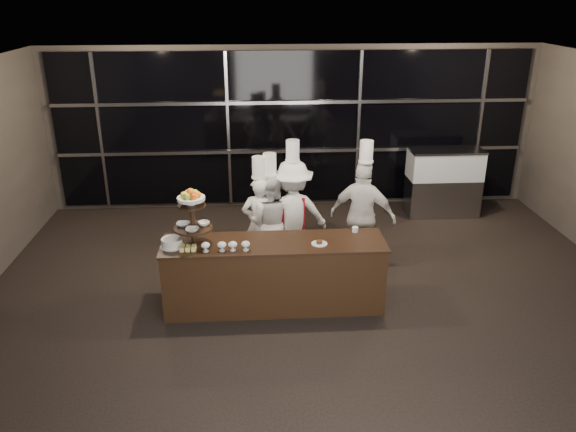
{
  "coord_description": "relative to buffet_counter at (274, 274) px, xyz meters",
  "views": [
    {
      "loc": [
        -0.77,
        -5.21,
        3.88
      ],
      "look_at": [
        -0.33,
        1.54,
        1.15
      ],
      "focal_mm": 35.0,
      "sensor_mm": 36.0,
      "label": 1
    }
  ],
  "objects": [
    {
      "name": "chef_a",
      "position": [
        -0.16,
        1.09,
        0.29
      ],
      "size": [
        0.53,
        0.36,
        1.73
      ],
      "color": "white",
      "rests_on": "ground"
    },
    {
      "name": "window_wall",
      "position": [
        0.53,
        3.7,
        1.04
      ],
      "size": [
        8.6,
        0.1,
        2.8
      ],
      "color": "black",
      "rests_on": "ground"
    },
    {
      "name": "layer_cake",
      "position": [
        -1.27,
        -0.05,
        0.51
      ],
      "size": [
        0.3,
        0.3,
        0.11
      ],
      "color": "white",
      "rests_on": "buffet_counter"
    },
    {
      "name": "compotes",
      "position": [
        -0.59,
        -0.22,
        0.54
      ],
      "size": [
        0.6,
        0.11,
        0.12
      ],
      "color": "silver",
      "rests_on": "buffet_counter"
    },
    {
      "name": "chef_d",
      "position": [
        1.34,
        1.0,
        0.38
      ],
      "size": [
        1.05,
        0.77,
        1.96
      ],
      "color": "white",
      "rests_on": "ground"
    },
    {
      "name": "display_case",
      "position": [
        3.23,
        3.06,
        0.22
      ],
      "size": [
        1.31,
        0.57,
        1.24
      ],
      "color": "#A5A5AA",
      "rests_on": "ground"
    },
    {
      "name": "small_plate",
      "position": [
        0.57,
        -0.1,
        0.47
      ],
      "size": [
        0.2,
        0.2,
        0.05
      ],
      "color": "white",
      "rests_on": "buffet_counter"
    },
    {
      "name": "chef_cup",
      "position": [
        1.08,
        0.25,
        0.49
      ],
      "size": [
        0.08,
        0.08,
        0.07
      ],
      "primitive_type": "cylinder",
      "color": "white",
      "rests_on": "buffet_counter"
    },
    {
      "name": "display_stand",
      "position": [
        -1.0,
        -0.0,
        0.87
      ],
      "size": [
        0.48,
        0.48,
        0.74
      ],
      "color": "black",
      "rests_on": "buffet_counter"
    },
    {
      "name": "pastry_squares",
      "position": [
        -1.06,
        -0.17,
        0.48
      ],
      "size": [
        0.2,
        0.13,
        0.05
      ],
      "color": "#F1DF76",
      "rests_on": "buffet_counter"
    },
    {
      "name": "room",
      "position": [
        0.53,
        -1.24,
        1.03
      ],
      "size": [
        10.0,
        10.0,
        10.0
      ],
      "color": "black",
      "rests_on": "ground"
    },
    {
      "name": "buffet_counter",
      "position": [
        0.0,
        0.0,
        0.0
      ],
      "size": [
        2.84,
        0.74,
        0.92
      ],
      "color": "black",
      "rests_on": "ground"
    },
    {
      "name": "chef_c",
      "position": [
        0.32,
        1.16,
        0.37
      ],
      "size": [
        1.15,
        0.78,
        1.94
      ],
      "color": "white",
      "rests_on": "ground"
    },
    {
      "name": "chef_b",
      "position": [
        -0.01,
        1.12,
        0.28
      ],
      "size": [
        0.84,
        0.73,
        1.77
      ],
      "color": "white",
      "rests_on": "ground"
    }
  ]
}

